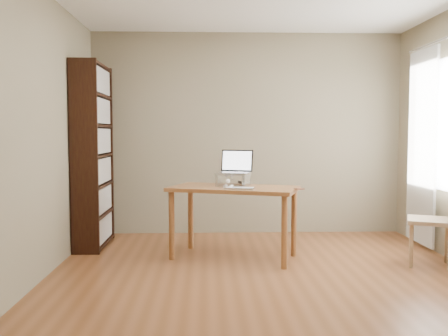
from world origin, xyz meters
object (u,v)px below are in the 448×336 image
bookshelf (93,156)px  laptop (233,167)px  desk (234,197)px  cat (231,180)px  keyboard (240,188)px  chair (437,214)px

bookshelf → laptop: bearing=-17.0°
desk → cat: 0.21m
bookshelf → keyboard: 1.86m
keyboard → desk: bearing=118.3°
bookshelf → cat: size_ratio=4.37×
keyboard → chair: bearing=11.9°
laptop → chair: laptop is taller
keyboard → chair: chair is taller
keyboard → cat: size_ratio=0.66×
cat → laptop: bearing=67.5°
bookshelf → keyboard: bearing=-27.5°
desk → cat: bearing=121.5°
laptop → keyboard: (0.05, -0.36, -0.18)m
laptop → chair: 2.10m
laptop → chair: (1.99, -0.51, -0.44)m
bookshelf → desk: size_ratio=1.46×
laptop → chair: size_ratio=0.44×
desk → cat: cat is taller
desk → keyboard: (0.05, -0.22, 0.12)m
bookshelf → chair: size_ratio=2.23×
bookshelf → laptop: bookshelf is taller
keyboard → chair: size_ratio=0.34×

